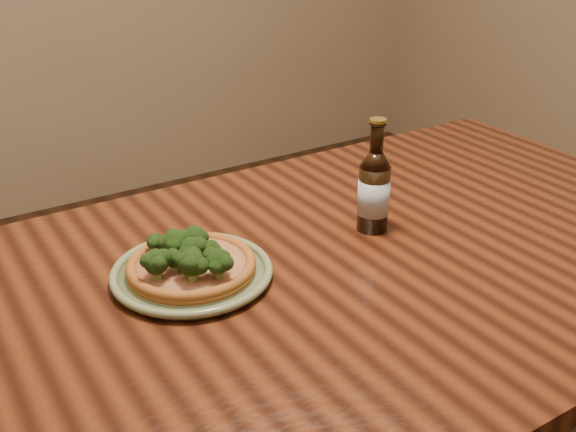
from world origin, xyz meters
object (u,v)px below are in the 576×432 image
table (327,309)px  beer_bottle (374,190)px  plate (192,273)px  pizza (190,262)px

table → beer_bottle: 0.23m
beer_bottle → plate: bearing=-165.2°
table → plate: 0.25m
pizza → beer_bottle: beer_bottle is taller
plate → beer_bottle: bearing=-2.9°
pizza → plate: bearing=43.1°
plate → beer_bottle: (0.36, -0.02, 0.07)m
plate → beer_bottle: size_ratio=1.24×
table → beer_bottle: size_ratio=7.45×
plate → pizza: pizza is taller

